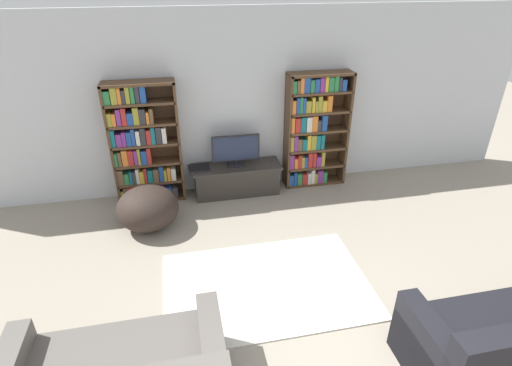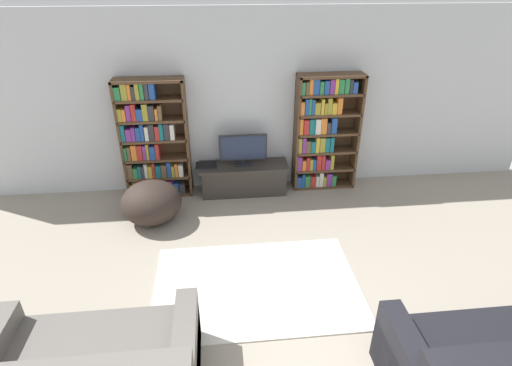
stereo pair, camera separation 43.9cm
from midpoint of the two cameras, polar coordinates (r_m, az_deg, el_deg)
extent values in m
cube|color=silver|center=(5.85, 1.17, 11.32)|extent=(8.80, 0.06, 2.60)
cube|color=#513823|center=(5.87, -16.52, 5.71)|extent=(0.04, 0.30, 1.73)
cube|color=#513823|center=(5.77, -7.62, 6.25)|extent=(0.04, 0.30, 1.73)
cube|color=#513823|center=(5.93, -12.01, 6.48)|extent=(0.94, 0.04, 1.73)
cube|color=#513823|center=(5.55, -13.02, 14.12)|extent=(0.94, 0.30, 0.04)
cube|color=#513823|center=(6.17, -11.33, -1.30)|extent=(0.91, 0.30, 0.04)
cube|color=#9E9333|center=(6.16, -15.27, -0.67)|extent=(0.04, 0.24, 0.18)
cube|color=brown|center=(6.14, -14.85, -0.45)|extent=(0.05, 0.24, 0.23)
cube|color=#B72D28|center=(6.13, -14.30, -0.41)|extent=(0.06, 0.24, 0.24)
cube|color=#7F338C|center=(6.14, -13.76, -0.66)|extent=(0.04, 0.24, 0.17)
cube|color=orange|center=(6.12, -13.28, -0.47)|extent=(0.06, 0.24, 0.21)
cube|color=#196B75|center=(6.12, -12.72, -0.51)|extent=(0.04, 0.24, 0.19)
cube|color=#196B75|center=(6.11, -12.26, -0.44)|extent=(0.05, 0.24, 0.20)
cube|color=silver|center=(6.11, -11.60, -0.58)|extent=(0.08, 0.24, 0.16)
cube|color=#234C99|center=(6.10, -10.77, -0.42)|extent=(0.08, 0.24, 0.19)
cube|color=#7F338C|center=(6.08, -10.06, -0.27)|extent=(0.07, 0.24, 0.22)
cube|color=#234C99|center=(6.09, -9.28, -0.41)|extent=(0.08, 0.24, 0.17)
cube|color=#333338|center=(6.08, -8.42, -0.41)|extent=(0.08, 0.24, 0.17)
cube|color=#513823|center=(6.03, -11.58, 1.08)|extent=(0.91, 0.30, 0.04)
cube|color=brown|center=(6.02, -15.47, 1.92)|extent=(0.08, 0.24, 0.22)
cube|color=#2D7F47|center=(6.02, -14.71, 1.70)|extent=(0.07, 0.24, 0.16)
cube|color=#196B75|center=(6.01, -14.18, 1.83)|extent=(0.04, 0.24, 0.19)
cube|color=#333338|center=(6.00, -13.76, 1.84)|extent=(0.05, 0.24, 0.18)
cube|color=silver|center=(5.99, -13.31, 2.01)|extent=(0.04, 0.24, 0.22)
cube|color=gold|center=(5.99, -12.76, 1.88)|extent=(0.06, 0.24, 0.18)
cube|color=#B72D28|center=(5.97, -12.28, 2.10)|extent=(0.04, 0.24, 0.23)
cube|color=#196B75|center=(5.97, -11.66, 1.97)|extent=(0.07, 0.24, 0.19)
cube|color=brown|center=(5.96, -10.90, 2.04)|extent=(0.07, 0.24, 0.20)
cube|color=#234C99|center=(5.95, -10.21, 2.22)|extent=(0.06, 0.24, 0.23)
cube|color=#9E9333|center=(5.95, -9.67, 2.01)|extent=(0.04, 0.24, 0.17)
cube|color=orange|center=(5.94, -9.19, 2.17)|extent=(0.04, 0.24, 0.20)
cube|color=silver|center=(5.95, -8.57, 2.11)|extent=(0.07, 0.24, 0.18)
cube|color=#513823|center=(5.91, -11.85, 3.57)|extent=(0.91, 0.30, 0.04)
cube|color=#2D7F47|center=(5.91, -15.98, 4.29)|extent=(0.04, 0.24, 0.19)
cube|color=brown|center=(5.90, -15.51, 4.36)|extent=(0.04, 0.24, 0.20)
cube|color=orange|center=(5.88, -14.87, 4.50)|extent=(0.07, 0.24, 0.23)
cube|color=#B72D28|center=(5.87, -14.13, 4.52)|extent=(0.07, 0.24, 0.22)
cube|color=#7F338C|center=(5.87, -13.48, 4.53)|extent=(0.05, 0.24, 0.21)
cube|color=#9E9333|center=(5.86, -13.05, 4.65)|extent=(0.04, 0.24, 0.24)
cube|color=#234C99|center=(5.85, -12.40, 4.53)|extent=(0.07, 0.24, 0.20)
cube|color=#B72D28|center=(5.84, -11.76, 4.73)|extent=(0.05, 0.24, 0.24)
cube|color=#513823|center=(5.80, -12.13, 6.16)|extent=(0.91, 0.30, 0.04)
cube|color=#196B75|center=(5.80, -16.30, 7.08)|extent=(0.06, 0.24, 0.24)
cube|color=#7F338C|center=(5.79, -15.55, 6.85)|extent=(0.07, 0.24, 0.18)
cube|color=#7F338C|center=(5.78, -14.92, 7.00)|extent=(0.05, 0.24, 0.20)
cube|color=#234C99|center=(5.77, -14.30, 7.03)|extent=(0.06, 0.24, 0.19)
cube|color=#234C99|center=(5.75, -13.75, 7.26)|extent=(0.05, 0.24, 0.24)
cube|color=silver|center=(5.75, -13.14, 7.14)|extent=(0.05, 0.24, 0.20)
cube|color=#333338|center=(5.74, -12.48, 7.34)|extent=(0.07, 0.24, 0.24)
cube|color=#B72D28|center=(5.73, -11.74, 7.24)|extent=(0.06, 0.24, 0.20)
cube|color=#196B75|center=(5.72, -11.15, 7.43)|extent=(0.05, 0.24, 0.24)
cube|color=#333338|center=(5.72, -10.42, 7.47)|extent=(0.07, 0.24, 0.24)
cube|color=silver|center=(5.71, -9.67, 7.44)|extent=(0.06, 0.24, 0.22)
cube|color=#513823|center=(5.70, -12.43, 8.85)|extent=(0.91, 0.30, 0.04)
cube|color=#9E9333|center=(5.71, -16.66, 9.49)|extent=(0.06, 0.24, 0.17)
cube|color=orange|center=(5.70, -16.11, 9.50)|extent=(0.05, 0.24, 0.17)
cube|color=#7F338C|center=(5.68, -15.53, 9.80)|extent=(0.06, 0.24, 0.22)
cube|color=#B72D28|center=(5.67, -14.86, 9.92)|extent=(0.06, 0.24, 0.23)
cube|color=#234C99|center=(5.67, -14.07, 9.64)|extent=(0.08, 0.24, 0.16)
cube|color=#9E9333|center=(5.65, -13.30, 10.02)|extent=(0.07, 0.24, 0.23)
cube|color=#333338|center=(5.64, -12.47, 9.96)|extent=(0.08, 0.24, 0.21)
cube|color=orange|center=(5.64, -11.79, 9.79)|extent=(0.04, 0.24, 0.16)
cube|color=brown|center=(5.63, -11.30, 10.03)|extent=(0.05, 0.24, 0.20)
cube|color=#513823|center=(5.61, -12.73, 11.62)|extent=(0.91, 0.30, 0.04)
cube|color=#2D7F47|center=(5.63, -16.94, 12.28)|extent=(0.08, 0.24, 0.18)
cube|color=#9E9333|center=(5.61, -16.06, 12.62)|extent=(0.08, 0.24, 0.23)
cube|color=orange|center=(5.60, -15.37, 12.59)|extent=(0.04, 0.24, 0.21)
cube|color=#333338|center=(5.59, -14.84, 12.48)|extent=(0.04, 0.24, 0.18)
cube|color=#9E9333|center=(5.58, -14.33, 12.80)|extent=(0.05, 0.24, 0.24)
cube|color=#2D7F47|center=(5.57, -13.71, 12.85)|extent=(0.05, 0.24, 0.24)
cube|color=#333338|center=(5.56, -13.08, 12.86)|extent=(0.05, 0.24, 0.23)
cube|color=#234C99|center=(5.55, -12.35, 12.92)|extent=(0.07, 0.24, 0.23)
cube|color=#513823|center=(5.93, 7.91, 6.84)|extent=(0.04, 0.30, 1.73)
cube|color=#513823|center=(6.20, 16.14, 6.96)|extent=(0.04, 0.30, 1.73)
cube|color=#513823|center=(6.17, 11.76, 7.37)|extent=(0.94, 0.04, 1.73)
cube|color=#513823|center=(5.80, 12.98, 14.74)|extent=(0.94, 0.30, 0.04)
cube|color=#513823|center=(6.40, 11.36, -0.16)|extent=(0.91, 0.30, 0.04)
cube|color=#234C99|center=(6.24, 8.00, 0.44)|extent=(0.08, 0.24, 0.17)
cube|color=#234C99|center=(6.24, 8.60, 0.65)|extent=(0.04, 0.24, 0.22)
cube|color=#2D7F47|center=(6.26, 9.18, 0.55)|extent=(0.08, 0.24, 0.19)
cube|color=#B72D28|center=(6.29, 9.93, 0.55)|extent=(0.08, 0.24, 0.18)
cube|color=silver|center=(6.31, 10.54, 0.58)|extent=(0.05, 0.24, 0.18)
cube|color=silver|center=(6.31, 11.07, 0.83)|extent=(0.06, 0.24, 0.23)
cube|color=#9E9333|center=(6.34, 11.53, 0.56)|extent=(0.04, 0.24, 0.16)
cube|color=#7F338C|center=(6.35, 12.14, 0.77)|extent=(0.08, 0.24, 0.21)
cube|color=#2D7F47|center=(6.38, 12.79, 0.67)|extent=(0.06, 0.24, 0.17)
cube|color=#513823|center=(6.27, 11.60, 2.16)|extent=(0.91, 0.30, 0.04)
cube|color=#7F338C|center=(6.09, 8.14, 3.05)|extent=(0.07, 0.24, 0.22)
cube|color=orange|center=(6.12, 8.74, 2.81)|extent=(0.05, 0.24, 0.16)
cube|color=#B72D28|center=(6.13, 9.28, 3.02)|extent=(0.05, 0.24, 0.21)
cube|color=#9E9333|center=(6.15, 9.75, 2.92)|extent=(0.04, 0.24, 0.18)
cube|color=#234C99|center=(6.16, 10.18, 2.91)|extent=(0.05, 0.24, 0.17)
cube|color=#B72D28|center=(6.17, 10.79, 3.19)|extent=(0.07, 0.24, 0.24)
cube|color=#B72D28|center=(6.19, 11.38, 3.21)|extent=(0.05, 0.24, 0.24)
cube|color=#7F338C|center=(6.22, 11.98, 2.92)|extent=(0.07, 0.24, 0.16)
cube|color=#9E9333|center=(6.23, 12.60, 3.25)|extent=(0.05, 0.24, 0.24)
cube|color=#513823|center=(6.15, 11.86, 4.57)|extent=(0.91, 0.30, 0.04)
cube|color=#9E9333|center=(5.98, 8.25, 5.56)|extent=(0.05, 0.24, 0.23)
cube|color=#7F338C|center=(5.99, 8.81, 5.61)|extent=(0.05, 0.24, 0.24)
cube|color=brown|center=(6.01, 9.38, 5.40)|extent=(0.07, 0.24, 0.18)
cube|color=#196B75|center=(6.03, 10.04, 5.38)|extent=(0.07, 0.24, 0.18)
cube|color=gold|center=(6.04, 10.66, 5.65)|extent=(0.05, 0.24, 0.24)
cube|color=#9E9333|center=(6.06, 11.32, 5.63)|extent=(0.08, 0.24, 0.23)
cube|color=#196B75|center=(6.09, 12.00, 5.63)|extent=(0.06, 0.24, 0.22)
cube|color=#196B75|center=(6.11, 12.60, 5.66)|extent=(0.05, 0.24, 0.23)
cube|color=#513823|center=(6.04, 12.13, 7.08)|extent=(0.91, 0.30, 0.04)
cube|color=orange|center=(5.87, 8.45, 8.19)|extent=(0.05, 0.24, 0.24)
cube|color=#B72D28|center=(5.89, 9.15, 8.13)|extent=(0.08, 0.24, 0.22)
cube|color=#196B75|center=(5.91, 9.96, 8.18)|extent=(0.08, 0.24, 0.23)
cube|color=silver|center=(5.94, 10.78, 8.18)|extent=(0.08, 0.24, 0.23)
cube|color=orange|center=(5.96, 11.57, 8.23)|extent=(0.08, 0.24, 0.24)
cube|color=#333338|center=(5.99, 12.21, 7.93)|extent=(0.05, 0.24, 0.17)
cube|color=#234C99|center=(6.00, 12.94, 8.24)|extent=(0.08, 0.24, 0.24)
cube|color=#513823|center=(5.95, 12.42, 9.67)|extent=(0.91, 0.30, 0.04)
cube|color=orange|center=(5.78, 8.67, 10.68)|extent=(0.06, 0.24, 0.19)
cube|color=#234C99|center=(5.79, 9.28, 10.85)|extent=(0.05, 0.24, 0.23)
cube|color=#2D7F47|center=(5.81, 9.73, 10.88)|extent=(0.04, 0.24, 0.24)
cube|color=#234C99|center=(5.82, 10.15, 10.82)|extent=(0.04, 0.24, 0.22)
cube|color=#9E9333|center=(5.84, 10.75, 10.60)|extent=(0.08, 0.24, 0.18)
cube|color=gold|center=(5.86, 11.44, 10.83)|extent=(0.04, 0.24, 0.23)
cube|color=#9E9333|center=(5.88, 11.87, 10.56)|extent=(0.04, 0.24, 0.17)
cube|color=#9E9333|center=(5.88, 12.40, 10.87)|extent=(0.06, 0.24, 0.24)
cube|color=gold|center=(5.92, 13.02, 10.54)|extent=(0.07, 0.24, 0.16)
cube|color=orange|center=(5.93, 13.75, 10.86)|extent=(0.07, 0.24, 0.24)
cube|color=#513823|center=(5.86, 12.71, 12.34)|extent=(0.91, 0.30, 0.04)
cube|color=#2D7F47|center=(5.71, 8.85, 13.36)|extent=(0.05, 0.24, 0.18)
cube|color=brown|center=(5.72, 9.42, 13.38)|extent=(0.04, 0.24, 0.18)
cube|color=orange|center=(5.73, 9.95, 13.64)|extent=(0.05, 0.24, 0.24)
cube|color=#234C99|center=(5.75, 10.64, 13.63)|extent=(0.08, 0.24, 0.24)
cube|color=#2D7F47|center=(5.77, 11.37, 13.35)|extent=(0.05, 0.24, 0.18)
cube|color=#234C99|center=(5.79, 12.06, 13.38)|extent=(0.07, 0.24, 0.19)
cube|color=#7F338C|center=(5.81, 12.78, 13.44)|extent=(0.06, 0.24, 0.20)
cube|color=gold|center=(5.83, 13.40, 13.57)|extent=(0.05, 0.24, 0.24)
cube|color=#2D7F47|center=(5.86, 14.02, 13.40)|extent=(0.07, 0.24, 0.20)
cube|color=#2D7F47|center=(5.88, 14.76, 13.46)|extent=(0.06, 0.24, 0.22)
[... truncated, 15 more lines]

